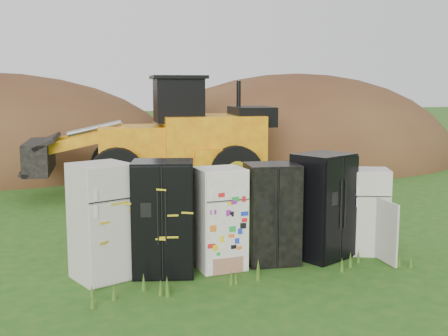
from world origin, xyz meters
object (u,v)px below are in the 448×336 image
Objects in this scene: fridge_leftmost at (101,221)px; fridge_black_right at (323,206)px; wheel_loader at (149,135)px; fridge_black_side at (164,218)px; fridge_open_door at (368,211)px; fridge_sticker at (220,218)px; fridge_dark_mid at (272,213)px.

fridge_black_right reaches higher than fridge_leftmost.
wheel_loader reaches higher than fridge_black_right.
fridge_open_door is at bearing 15.21° from fridge_black_side.
fridge_open_door is at bearing -24.42° from fridge_black_right.
fridge_sticker is 1.09× the size of fridge_open_door.
fridge_open_door is (3.83, 0.02, -0.15)m from fridge_black_side.
fridge_open_door is (2.87, 0.02, -0.07)m from fridge_sticker.
fridge_sticker is 6.99m from wheel_loader.
fridge_black_right reaches higher than fridge_dark_mid.
fridge_sticker is at bearing -156.84° from fridge_open_door.
fridge_open_door is 7.52m from wheel_loader.
fridge_dark_mid is (0.95, 0.02, 0.01)m from fridge_sticker.
fridge_open_door is at bearing -21.82° from fridge_leftmost.
fridge_sticker is at bearing -23.51° from fridge_leftmost.
fridge_black_side reaches higher than fridge_open_door.
fridge_dark_mid is at bearing -1.98° from fridge_sticker.
fridge_black_side is at bearing -171.95° from fridge_dark_mid.
fridge_black_side is at bearing -25.59° from fridge_leftmost.
wheel_loader is (-1.88, 6.92, 0.74)m from fridge_black_right.
fridge_sticker is at bearing -84.79° from wheel_loader.
wheel_loader is (-2.81, 6.91, 0.89)m from fridge_open_door.
fridge_black_side reaches higher than fridge_leftmost.
fridge_black_side is 1.09× the size of fridge_sticker.
fridge_black_right is 7.21m from wheel_loader.
wheel_loader is (1.02, 6.93, 0.74)m from fridge_black_side.
fridge_leftmost is 3.89m from fridge_black_right.
fridge_dark_mid is at bearing -22.27° from fridge_leftmost.
fridge_leftmost is 4.82m from fridge_open_door.
fridge_sticker is 1.93m from fridge_black_right.
wheel_loader reaches higher than fridge_leftmost.
fridge_black_right is at bearing 15.13° from fridge_black_side.
fridge_open_door is (0.93, 0.01, -0.16)m from fridge_black_right.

